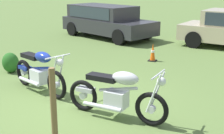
% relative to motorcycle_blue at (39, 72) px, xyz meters
% --- Properties ---
extents(ground_plane, '(120.00, 120.00, 0.00)m').
position_rel_motorcycle_blue_xyz_m(ground_plane, '(1.05, -0.34, -0.49)').
color(ground_plane, '#567038').
extents(motorcycle_blue, '(1.92, 0.93, 1.02)m').
position_rel_motorcycle_blue_xyz_m(motorcycle_blue, '(0.00, 0.00, 0.00)').
color(motorcycle_blue, black).
rests_on(motorcycle_blue, ground).
extents(motorcycle_silver, '(2.09, 0.64, 1.02)m').
position_rel_motorcycle_blue_xyz_m(motorcycle_silver, '(2.21, -0.55, -0.01)').
color(motorcycle_silver, black).
rests_on(motorcycle_silver, ground).
extents(car_charcoal, '(4.84, 3.30, 1.43)m').
position_rel_motorcycle_blue_xyz_m(car_charcoal, '(-1.87, 7.21, 0.34)').
color(car_charcoal, '#2D2D33').
rests_on(car_charcoal, ground).
extents(traffic_cone, '(0.25, 0.25, 0.58)m').
position_rel_motorcycle_blue_xyz_m(traffic_cone, '(1.49, 3.88, -0.22)').
color(traffic_cone, '#EA590F').
rests_on(traffic_cone, ground).
extents(fence_post_wooden, '(0.10, 0.10, 1.24)m').
position_rel_motorcycle_blue_xyz_m(fence_post_wooden, '(1.68, -1.79, 0.13)').
color(fence_post_wooden, brown).
rests_on(fence_post_wooden, ground).
extents(shrub_low, '(0.50, 0.41, 0.57)m').
position_rel_motorcycle_blue_xyz_m(shrub_low, '(-1.75, 0.94, -0.21)').
color(shrub_low, '#235D1E').
rests_on(shrub_low, ground).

